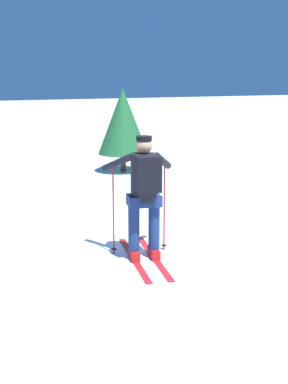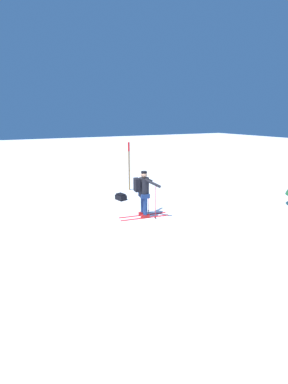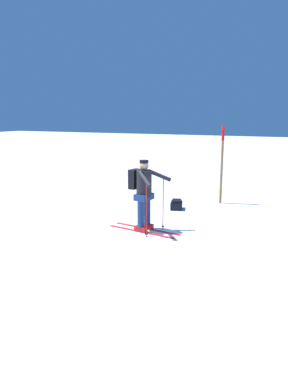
% 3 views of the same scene
% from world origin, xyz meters
% --- Properties ---
extents(ground_plane, '(80.00, 80.00, 0.00)m').
position_xyz_m(ground_plane, '(0.00, 0.00, 0.00)').
color(ground_plane, white).
extents(skier, '(1.81, 0.98, 1.65)m').
position_xyz_m(skier, '(0.18, 0.69, 0.95)').
color(skier, red).
rests_on(skier, ground_plane).
extents(pine_tree, '(1.23, 1.23, 2.05)m').
position_xyz_m(pine_tree, '(6.27, -1.18, 1.25)').
color(pine_tree, '#4C331E').
rests_on(pine_tree, ground_plane).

